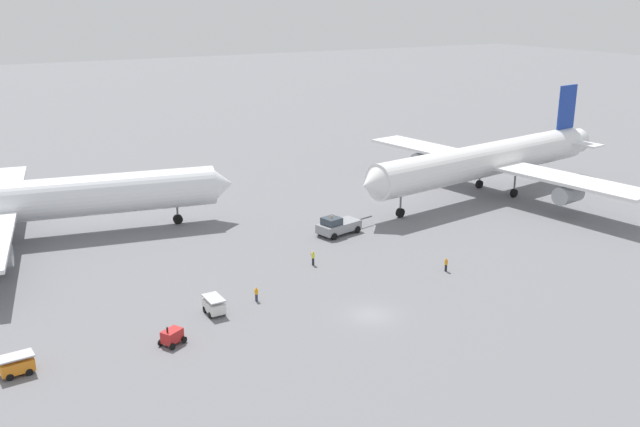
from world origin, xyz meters
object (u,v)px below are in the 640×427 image
Objects in this scene: gse_baggage_cart_trailing at (214,305)px; ground_crew_ramp_agent_by_cones at (313,258)px; airliner_at_gate_left at (7,203)px; ground_crew_wing_walker_right at (256,294)px; airliner_being_pushed at (487,160)px; pushback_tug at (338,226)px; ground_crew_marshaller_foreground at (446,264)px; gse_baggage_cart_near_cluster at (17,365)px; gse_gpu_cart_small at (172,336)px.

gse_baggage_cart_trailing is 1.58× the size of ground_crew_ramp_agent_by_cones.
airliner_at_gate_left is 36.44× the size of ground_crew_wing_walker_right.
pushback_tug is at bearing -171.23° from airliner_being_pushed.
pushback_tug is at bearing 102.94° from ground_crew_marshaller_foreground.
pushback_tug is (-29.63, -4.57, -4.39)m from airliner_being_pushed.
airliner_being_pushed reaches higher than airliner_at_gate_left.
gse_baggage_cart_near_cluster is 1.77× the size of ground_crew_marshaller_foreground.
pushback_tug reaches higher than ground_crew_ramp_agent_by_cones.
gse_baggage_cart_near_cluster and gse_baggage_cart_trailing have the same top height.
gse_baggage_cart_near_cluster is (-70.79, -21.86, -4.70)m from airliner_being_pushed.
airliner_at_gate_left reaches higher than ground_crew_wing_walker_right.
gse_gpu_cart_small is at bearing -155.55° from ground_crew_wing_walker_right.
ground_crew_marshaller_foreground is at bearing 0.24° from gse_baggage_cart_near_cluster.
ground_crew_ramp_agent_by_cones is (-37.77, -12.55, -4.65)m from airliner_being_pushed.
gse_baggage_cart_trailing is (18.29, 2.81, 0.00)m from gse_baggage_cart_near_cluster.
ground_crew_ramp_agent_by_cones is at bearing 15.74° from gse_baggage_cart_near_cluster.
airliner_at_gate_left reaches higher than gse_gpu_cart_small.
airliner_at_gate_left reaches higher than gse_baggage_cart_trailing.
gse_baggage_cart_near_cluster is (-12.70, 1.30, 0.07)m from gse_gpu_cart_small.
airliner_at_gate_left reaches higher than ground_crew_marshaller_foreground.
ground_crew_ramp_agent_by_cones reaches higher than gse_baggage_cart_trailing.
gse_baggage_cart_trailing is 16.10m from ground_crew_ramp_agent_by_cones.
gse_gpu_cart_small reaches higher than ground_crew_ramp_agent_by_cones.
gse_baggage_cart_near_cluster is (-41.17, -17.28, -0.31)m from pushback_tug.
gse_gpu_cart_small is 12.76m from gse_baggage_cart_near_cluster.
airliner_at_gate_left is 35.13× the size of ground_crew_marshaller_foreground.
ground_crew_ramp_agent_by_cones reaches higher than gse_baggage_cart_near_cluster.
ground_crew_ramp_agent_by_cones reaches higher than ground_crew_wing_walker_right.
airliner_being_pushed is 19.22× the size of gse_gpu_cart_small.
pushback_tug is 5.94× the size of ground_crew_wing_walker_right.
ground_crew_ramp_agent_by_cones is at bearing 142.95° from ground_crew_marshaller_foreground.
pushback_tug reaches higher than ground_crew_marshaller_foreground.
gse_baggage_cart_near_cluster is at bearing -157.23° from pushback_tug.
gse_baggage_cart_trailing is 1.71× the size of ground_crew_marshaller_foreground.
pushback_tug is 22.74m from ground_crew_wing_walker_right.
ground_crew_marshaller_foreground is (12.08, -9.12, -0.08)m from ground_crew_ramp_agent_by_cones.
pushback_tug is 3.24× the size of gse_baggage_cart_near_cluster.
gse_baggage_cart_near_cluster is at bearing 174.17° from gse_gpu_cart_small.
ground_crew_marshaller_foreground is (3.93, -17.10, -0.34)m from pushback_tug.
gse_gpu_cart_small is at bearing -76.72° from airliner_at_gate_left.
pushback_tug is at bearing 37.49° from ground_crew_wing_walker_right.
gse_baggage_cart_trailing is (-22.88, -14.47, -0.31)m from pushback_tug.
ground_crew_marshaller_foreground is (-25.70, -21.67, -4.73)m from airliner_being_pushed.
gse_baggage_cart_trailing is (5.59, 4.11, 0.07)m from gse_gpu_cart_small.
gse_baggage_cart_trailing is at bearing -156.22° from ground_crew_ramp_agent_by_cones.
ground_crew_wing_walker_right is (19.15, -32.22, -4.16)m from airliner_at_gate_left.
airliner_being_pushed is 28.95× the size of ground_crew_ramp_agent_by_cones.
airliner_being_pushed is at bearing 21.73° from gse_gpu_cart_small.
airliner_at_gate_left reaches higher than pushback_tug.
airliner_at_gate_left is 37.71m from ground_crew_wing_walker_right.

